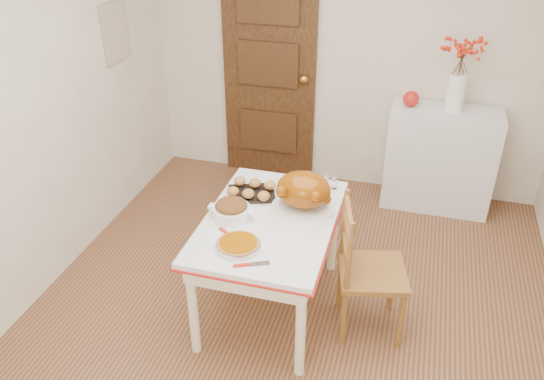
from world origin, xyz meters
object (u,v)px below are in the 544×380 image
(sideboard, at_px, (440,159))
(chair_oak, at_px, (373,270))
(turkey_platter, at_px, (303,192))
(pumpkin_pie, at_px, (238,244))
(kitchen_table, at_px, (270,264))

(sideboard, relative_size, chair_oak, 0.97)
(turkey_platter, xyz_separation_m, pumpkin_pie, (-0.26, -0.51, -0.10))
(kitchen_table, xyz_separation_m, turkey_platter, (0.17, 0.17, 0.49))
(kitchen_table, relative_size, turkey_platter, 2.93)
(turkey_platter, bearing_deg, sideboard, 71.86)
(chair_oak, xyz_separation_m, turkey_platter, (-0.49, 0.18, 0.38))
(chair_oak, distance_m, turkey_platter, 0.65)
(turkey_platter, relative_size, pumpkin_pie, 1.58)
(sideboard, height_order, pumpkin_pie, sideboard)
(sideboard, height_order, turkey_platter, turkey_platter)
(turkey_platter, distance_m, pumpkin_pie, 0.58)
(sideboard, height_order, kitchen_table, sideboard)
(sideboard, distance_m, kitchen_table, 1.97)
(sideboard, bearing_deg, pumpkin_pie, -119.28)
(kitchen_table, relative_size, chair_oak, 1.29)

